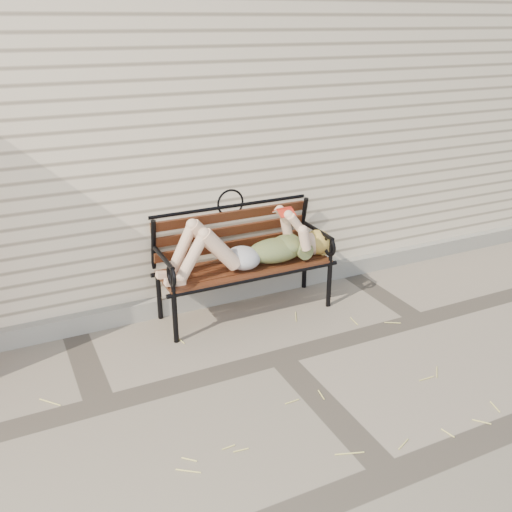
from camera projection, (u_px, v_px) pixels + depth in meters
ground at (280, 357)px, 4.02m from camera, size 80.00×80.00×0.00m
house_wall at (148, 92)px, 5.93m from camera, size 8.00×4.00×3.00m
foundation_strip at (226, 292)px, 4.79m from camera, size 8.00×0.10×0.15m
garden_bench at (241, 246)px, 4.51m from camera, size 1.49×0.59×0.97m
reading_woman at (248, 247)px, 4.40m from camera, size 1.41×0.32×0.44m
straw_scatter at (214, 400)px, 3.56m from camera, size 2.38×1.56×0.01m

